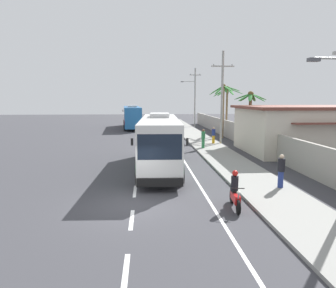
{
  "coord_description": "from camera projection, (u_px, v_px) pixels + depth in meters",
  "views": [
    {
      "loc": [
        0.6,
        -12.94,
        4.73
      ],
      "look_at": [
        2.09,
        7.05,
        1.7
      ],
      "focal_mm": 32.05,
      "sensor_mm": 36.0,
      "label": 1
    }
  ],
  "objects": [
    {
      "name": "palm_third",
      "position": [
        250.0,
        106.0,
        28.94
      ],
      "size": [
        3.05,
        2.88,
        5.46
      ],
      "color": "brown",
      "rests_on": "ground"
    },
    {
      "name": "roadside_building",
      "position": [
        319.0,
        129.0,
        26.81
      ],
      "size": [
        13.85,
        8.91,
        4.11
      ],
      "color": "beige",
      "rests_on": "ground"
    },
    {
      "name": "utility_pole_far",
      "position": [
        194.0,
        96.0,
        49.96
      ],
      "size": [
        3.37,
        0.24,
        9.74
      ],
      "color": "#9E9E99",
      "rests_on": "ground"
    },
    {
      "name": "coach_bus_foreground",
      "position": [
        160.0,
        141.0,
        20.23
      ],
      "size": [
        3.19,
        11.08,
        3.72
      ],
      "color": "silver",
      "rests_on": "ground"
    },
    {
      "name": "lane_markings",
      "position": [
        162.0,
        149.0,
        28.36
      ],
      "size": [
        3.67,
        71.96,
        0.01
      ],
      "color": "white",
      "rests_on": "ground"
    },
    {
      "name": "palm_nearest",
      "position": [
        227.0,
        99.0,
        38.41
      ],
      "size": [
        3.72,
        4.0,
        6.35
      ],
      "color": "brown",
      "rests_on": "ground"
    },
    {
      "name": "sidewalk_kerb",
      "position": [
        224.0,
        158.0,
        23.77
      ],
      "size": [
        3.2,
        90.0,
        0.14
      ],
      "primitive_type": "cube",
      "color": "gray",
      "rests_on": "ground"
    },
    {
      "name": "motorcycle_beside_bus",
      "position": [
        235.0,
        193.0,
        13.04
      ],
      "size": [
        0.56,
        1.96,
        1.65
      ],
      "color": "black",
      "rests_on": "ground"
    },
    {
      "name": "pedestrian_far_walk",
      "position": [
        203.0,
        138.0,
        28.12
      ],
      "size": [
        0.36,
        0.36,
        1.77
      ],
      "rotation": [
        0.0,
        0.0,
        2.04
      ],
      "color": "#2D7A47",
      "rests_on": "sidewalk_kerb"
    },
    {
      "name": "pedestrian_midwalk",
      "position": [
        214.0,
        135.0,
        31.04
      ],
      "size": [
        0.36,
        0.36,
        1.69
      ],
      "rotation": [
        0.0,
        0.0,
        5.32
      ],
      "color": "gold",
      "rests_on": "sidewalk_kerb"
    },
    {
      "name": "palm_second",
      "position": [
        223.0,
        100.0,
        35.87
      ],
      "size": [
        3.59,
        3.75,
        6.5
      ],
      "color": "brown",
      "rests_on": "ground"
    },
    {
      "name": "ground_plane",
      "position": [
        133.0,
        205.0,
        13.43
      ],
      "size": [
        160.0,
        160.0,
        0.0
      ],
      "primitive_type": "plane",
      "color": "#3A3A3F"
    },
    {
      "name": "boundary_wall",
      "position": [
        254.0,
        139.0,
        27.85
      ],
      "size": [
        0.24,
        60.0,
        2.09
      ],
      "primitive_type": "cube",
      "color": "#9E998E",
      "rests_on": "ground"
    },
    {
      "name": "utility_pole_mid",
      "position": [
        222.0,
        97.0,
        30.84
      ],
      "size": [
        2.36,
        0.24,
        9.51
      ],
      "color": "#9E9E99",
      "rests_on": "ground"
    },
    {
      "name": "pedestrian_near_kerb",
      "position": [
        281.0,
        170.0,
        15.55
      ],
      "size": [
        0.36,
        0.36,
        1.75
      ],
      "rotation": [
        0.0,
        0.0,
        0.24
      ],
      "color": "navy",
      "rests_on": "sidewalk_kerb"
    },
    {
      "name": "coach_bus_far_lane",
      "position": [
        132.0,
        116.0,
        48.46
      ],
      "size": [
        3.64,
        12.24,
        3.72
      ],
      "color": "#2366A8",
      "rests_on": "ground"
    }
  ]
}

